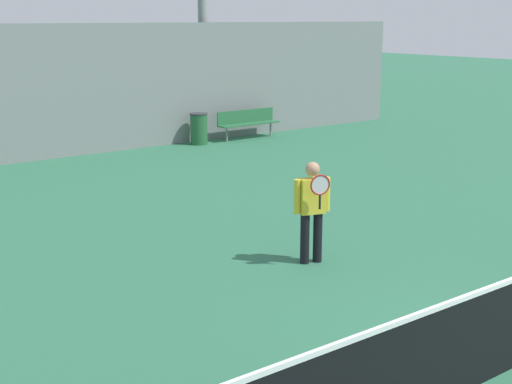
# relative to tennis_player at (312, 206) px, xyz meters

# --- Properties ---
(tennis_player) EXTENTS (0.56, 0.48, 1.57)m
(tennis_player) POSITION_rel_tennis_player_xyz_m (0.00, 0.00, 0.00)
(tennis_player) COLOR black
(tennis_player) RESTS_ON ground_plane
(bench_courtside_near) EXTENTS (2.10, 0.40, 0.88)m
(bench_courtside_near) POSITION_rel_tennis_player_xyz_m (6.03, 9.80, -0.34)
(bench_courtside_near) COLOR #28663D
(bench_courtside_near) RESTS_ON ground_plane
(trash_bin) EXTENTS (0.53, 0.53, 0.92)m
(trash_bin) POSITION_rel_tennis_player_xyz_m (4.29, 9.85, -0.43)
(trash_bin) COLOR #235B33
(trash_bin) RESTS_ON ground_plane
(back_fence) EXTENTS (25.48, 0.06, 3.50)m
(back_fence) POSITION_rel_tennis_player_xyz_m (-0.29, 10.33, 0.86)
(back_fence) COLOR gray
(back_fence) RESTS_ON ground_plane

